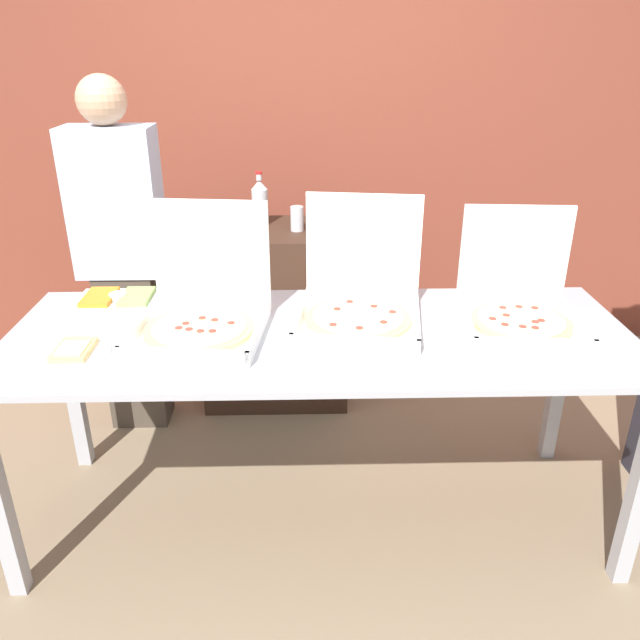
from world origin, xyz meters
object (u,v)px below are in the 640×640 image
object	(u,v)px
pizza_box_near_right	(359,301)
soda_can_silver	(297,219)
pizza_box_far_left	(202,310)
veggie_tray	(119,301)
paper_plate_front_center	(74,351)
pizza_box_far_right	(519,305)
person_guest_plaid	(123,257)
soda_bottle	(260,202)

from	to	relation	value
pizza_box_near_right	soda_can_silver	xyz separation A→B (m)	(-0.24, 0.87, 0.09)
pizza_box_far_left	veggie_tray	world-z (taller)	pizza_box_far_left
veggie_tray	soda_can_silver	bearing A→B (deg)	44.65
soda_can_silver	pizza_box_near_right	bearing A→B (deg)	-74.38
pizza_box_near_right	paper_plate_front_center	distance (m)	1.04
pizza_box_far_right	person_guest_plaid	xyz separation A→B (m)	(-1.67, 0.70, -0.03)
soda_bottle	soda_can_silver	bearing A→B (deg)	-33.09
veggie_tray	person_guest_plaid	world-z (taller)	person_guest_plaid
pizza_box_far_right	soda_bottle	size ratio (longest dim) A/B	1.71
pizza_box_far_left	veggie_tray	distance (m)	0.45
pizza_box_far_right	pizza_box_near_right	world-z (taller)	pizza_box_near_right
veggie_tray	person_guest_plaid	bearing A→B (deg)	102.25
paper_plate_front_center	person_guest_plaid	size ratio (longest dim) A/B	0.14
pizza_box_near_right	soda_bottle	distance (m)	1.10
pizza_box_far_left	pizza_box_near_right	world-z (taller)	pizza_box_near_right
pizza_box_near_right	veggie_tray	distance (m)	0.98
paper_plate_front_center	soda_can_silver	world-z (taller)	soda_can_silver
pizza_box_far_left	soda_can_silver	distance (m)	1.02
veggie_tray	soda_can_silver	size ratio (longest dim) A/B	2.68
soda_bottle	person_guest_plaid	world-z (taller)	person_guest_plaid
paper_plate_front_center	soda_bottle	xyz separation A→B (m)	(0.57, 1.26, 0.21)
pizza_box_near_right	veggie_tray	bearing A→B (deg)	178.66
soda_bottle	soda_can_silver	xyz separation A→B (m)	(0.19, -0.13, -0.06)
pizza_box_far_right	soda_bottle	bearing A→B (deg)	139.14
soda_bottle	person_guest_plaid	size ratio (longest dim) A/B	0.16
soda_can_silver	person_guest_plaid	world-z (taller)	person_guest_plaid
pizza_box_near_right	soda_can_silver	distance (m)	0.91
person_guest_plaid	soda_bottle	bearing A→B (deg)	-150.70
soda_can_silver	pizza_box_far_left	bearing A→B (deg)	-109.75
soda_can_silver	paper_plate_front_center	bearing A→B (deg)	-123.81
paper_plate_front_center	pizza_box_far_right	bearing A→B (deg)	7.48
pizza_box_near_right	person_guest_plaid	distance (m)	1.25
pizza_box_near_right	soda_bottle	xyz separation A→B (m)	(-0.44, 1.00, 0.14)
pizza_box_far_right	pizza_box_near_right	xyz separation A→B (m)	(-0.60, 0.05, 0.00)
veggie_tray	soda_bottle	distance (m)	1.01
pizza_box_far_left	veggie_tray	size ratio (longest dim) A/B	1.55
pizza_box_near_right	veggie_tray	xyz separation A→B (m)	(-0.96, 0.16, -0.06)
pizza_box_far_left	paper_plate_front_center	world-z (taller)	pizza_box_far_left
pizza_box_far_left	pizza_box_near_right	distance (m)	0.59
paper_plate_front_center	veggie_tray	size ratio (longest dim) A/B	0.73
pizza_box_near_right	person_guest_plaid	world-z (taller)	person_guest_plaid
pizza_box_far_left	paper_plate_front_center	bearing A→B (deg)	-150.02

